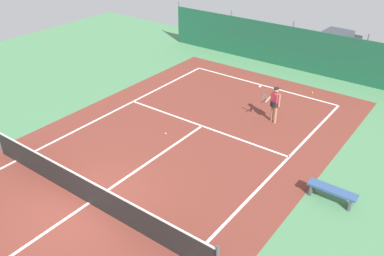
{
  "coord_description": "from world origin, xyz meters",
  "views": [
    {
      "loc": [
        8.95,
        -6.42,
        8.8
      ],
      "look_at": [
        0.69,
        4.74,
        0.9
      ],
      "focal_mm": 38.46,
      "sensor_mm": 36.0,
      "label": 1
    }
  ],
  "objects": [
    {
      "name": "tennis_player",
      "position": [
        2.3,
        8.6,
        0.96
      ],
      "size": [
        0.83,
        0.66,
        1.64
      ],
      "rotation": [
        0.0,
        0.0,
        2.81
      ],
      "color": "#9E7051",
      "rests_on": "ground"
    },
    {
      "name": "tennis_ball_by_sideline",
      "position": [
        2.53,
        12.55,
        0.03
      ],
      "size": [
        0.07,
        0.07,
        0.07
      ],
      "primitive_type": "sphere",
      "color": "#CCDB33",
      "rests_on": "ground"
    },
    {
      "name": "court_surface",
      "position": [
        0.0,
        0.0,
        0.0
      ],
      "size": [
        11.02,
        26.6,
        0.01
      ],
      "color": "brown",
      "rests_on": "ground"
    },
    {
      "name": "tennis_ball_midcourt",
      "position": [
        -3.15,
        6.38,
        0.03
      ],
      "size": [
        0.07,
        0.07,
        0.07
      ],
      "primitive_type": "sphere",
      "color": "#CCDB33",
      "rests_on": "ground"
    },
    {
      "name": "courtside_bench",
      "position": [
        6.31,
        4.83,
        0.37
      ],
      "size": [
        1.6,
        0.4,
        0.49
      ],
      "color": "#335184",
      "rests_on": "ground"
    },
    {
      "name": "parked_car",
      "position": [
        1.55,
        18.1,
        0.84
      ],
      "size": [
        2.2,
        4.3,
        1.68
      ],
      "rotation": [
        0.0,
        0.0,
        3.08
      ],
      "color": "black",
      "rests_on": "ground"
    },
    {
      "name": "ground_plane",
      "position": [
        0.0,
        0.0,
        0.0
      ],
      "size": [
        36.0,
        36.0,
        0.0
      ],
      "primitive_type": "plane",
      "color": "#4C8456"
    },
    {
      "name": "tennis_ball_near_player",
      "position": [
        -0.83,
        4.93,
        0.03
      ],
      "size": [
        0.07,
        0.07,
        0.07
      ],
      "primitive_type": "sphere",
      "color": "#CCDB33",
      "rests_on": "ground"
    },
    {
      "name": "tennis_net",
      "position": [
        0.0,
        0.0,
        0.51
      ],
      "size": [
        10.12,
        0.1,
        1.1
      ],
      "color": "black",
      "rests_on": "ground"
    },
    {
      "name": "back_fence",
      "position": [
        -0.0,
        15.6,
        0.67
      ],
      "size": [
        16.3,
        0.98,
        2.7
      ],
      "color": "#195138",
      "rests_on": "ground"
    }
  ]
}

